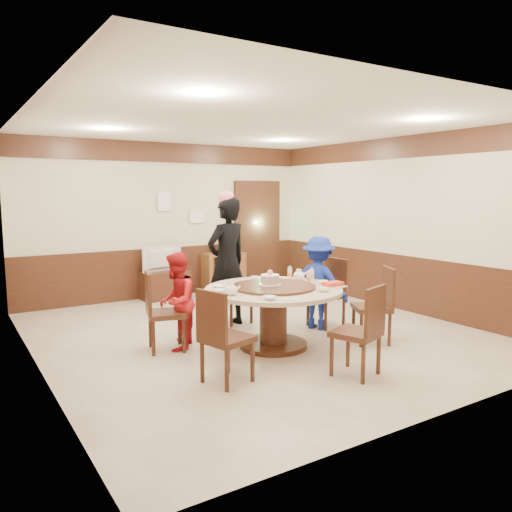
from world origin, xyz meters
TOP-DOWN VIEW (x-y plane):
  - room at (0.01, 0.01)m, footprint 6.00×6.04m
  - banquet_table at (-0.15, -0.64)m, footprint 1.69×1.69m
  - chair_0 at (1.06, -0.24)m, footprint 0.48×0.48m
  - chair_1 at (0.02, 0.66)m, footprint 0.48×0.49m
  - chair_2 at (-1.34, -0.04)m, footprint 0.54×0.54m
  - chair_3 at (-1.22, -1.36)m, footprint 0.54×0.54m
  - chair_4 at (0.05, -1.92)m, footprint 0.56×0.57m
  - chair_5 at (1.05, -1.16)m, footprint 0.60×0.60m
  - person_standing at (-0.14, 0.56)m, footprint 0.75×0.57m
  - person_red at (-1.19, -0.07)m, footprint 0.70×0.74m
  - person_blue at (0.88, -0.26)m, footprint 0.81×0.97m
  - birthday_cake at (-0.17, -0.60)m, footprint 0.28×0.28m
  - teapot_left at (-0.81, -0.76)m, footprint 0.17×0.15m
  - teapot_right at (0.44, -0.38)m, footprint 0.17×0.15m
  - bowl_0 at (-0.73, -0.32)m, footprint 0.17×0.17m
  - bowl_1 at (0.22, -1.16)m, footprint 0.14×0.14m
  - bowl_2 at (-0.57, -1.18)m, footprint 0.15×0.15m
  - bowl_3 at (0.53, -0.77)m, footprint 0.14×0.14m
  - bowl_4 at (-0.85, -0.54)m, footprint 0.15×0.15m
  - bowl_5 at (-0.02, -0.01)m, footprint 0.12×0.12m
  - saucer_near at (-0.40, -1.29)m, footprint 0.18×0.18m
  - saucer_far at (0.30, -0.14)m, footprint 0.18×0.18m
  - shrimp_platter at (0.50, -1.00)m, footprint 0.30×0.20m
  - bottle_0 at (0.36, -0.69)m, footprint 0.06×0.06m
  - bottle_1 at (0.52, -0.55)m, footprint 0.06×0.06m
  - bottle_2 at (0.37, -0.27)m, footprint 0.06×0.06m
  - tv_stand at (-0.21, 2.75)m, footprint 0.85×0.45m
  - television at (-0.21, 2.75)m, footprint 0.78×0.21m
  - side_cabinet at (1.01, 2.78)m, footprint 0.80×0.40m
  - thermos at (0.99, 2.78)m, footprint 0.15×0.15m
  - notice_left at (-0.10, 2.96)m, footprint 0.25×0.00m
  - notice_right at (0.55, 2.96)m, footprint 0.30×0.00m

SIDE VIEW (x-z plane):
  - tv_stand at x=-0.21m, z-range 0.00..0.50m
  - chair_0 at x=1.06m, z-range -0.18..0.79m
  - chair_1 at x=0.02m, z-range -0.18..0.79m
  - chair_2 at x=-1.34m, z-range -0.18..0.79m
  - chair_3 at x=-1.22m, z-range -0.18..0.79m
  - chair_4 at x=0.05m, z-range -0.18..0.79m
  - chair_5 at x=1.05m, z-range -0.18..0.79m
  - side_cabinet at x=1.01m, z-range 0.00..0.75m
  - banquet_table at x=-0.15m, z-range 0.14..0.92m
  - person_red at x=-1.19m, z-range 0.00..1.20m
  - person_blue at x=0.88m, z-range 0.00..1.30m
  - television at x=-0.21m, z-range 0.50..0.95m
  - saucer_near at x=-0.40m, z-range 0.75..0.76m
  - saucer_far at x=0.30m, z-range 0.75..0.76m
  - bowl_4 at x=-0.85m, z-range 0.75..0.79m
  - bowl_2 at x=-0.57m, z-range 0.75..0.79m
  - bowl_5 at x=-0.02m, z-range 0.75..0.79m
  - bowl_0 at x=-0.73m, z-range 0.75..0.79m
  - bowl_3 at x=0.53m, z-range 0.75..0.79m
  - bowl_1 at x=0.22m, z-range 0.75..0.79m
  - shrimp_platter at x=0.50m, z-range 0.75..0.81m
  - teapot_left at x=-0.81m, z-range 0.75..0.87m
  - teapot_right at x=0.44m, z-range 0.75..0.87m
  - bottle_0 at x=0.36m, z-range 0.75..0.91m
  - bottle_1 at x=0.52m, z-range 0.75..0.91m
  - bottle_2 at x=0.37m, z-range 0.75..0.91m
  - birthday_cake at x=-0.17m, z-range 0.75..0.94m
  - person_standing at x=-0.14m, z-range 0.00..1.85m
  - thermos at x=0.99m, z-range 0.75..1.13m
  - room at x=0.01m, z-range -0.34..2.50m
  - notice_right at x=0.55m, z-range 1.34..1.56m
  - notice_left at x=-0.10m, z-range 1.57..1.93m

